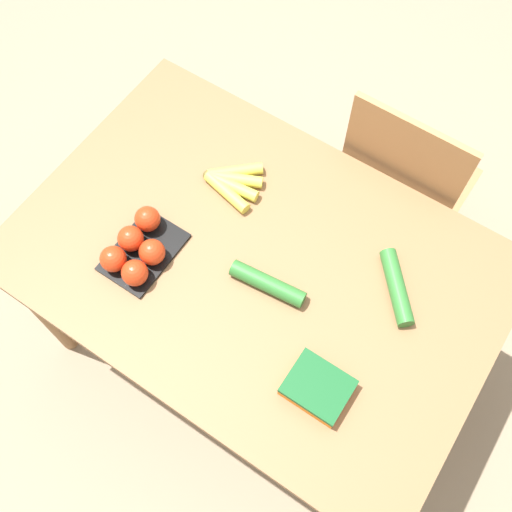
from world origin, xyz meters
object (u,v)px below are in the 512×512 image
at_px(chair, 400,189).
at_px(tomato_pack, 137,249).
at_px(carrot_bag, 318,387).
at_px(cucumber_far, 268,284).
at_px(banana_bunch, 231,182).
at_px(cucumber_near, 397,287).

distance_m(chair, tomato_pack, 0.98).
bearing_deg(carrot_bag, cucumber_far, 147.25).
bearing_deg(cucumber_far, tomato_pack, -161.53).
height_order(chair, cucumber_far, chair).
xyz_separation_m(chair, tomato_pack, (-0.48, -0.79, 0.30)).
bearing_deg(tomato_pack, banana_bunch, 76.04).
height_order(chair, tomato_pack, chair).
xyz_separation_m(chair, banana_bunch, (-0.40, -0.45, 0.28)).
xyz_separation_m(banana_bunch, cucumber_near, (0.57, -0.03, 0.01)).
distance_m(chair, cucumber_near, 0.59).
distance_m(banana_bunch, tomato_pack, 0.35).
bearing_deg(carrot_bag, banana_bunch, 144.04).
distance_m(chair, cucumber_far, 0.74).
bearing_deg(cucumber_near, carrot_bag, -95.89).
distance_m(tomato_pack, carrot_bag, 0.62).
distance_m(carrot_bag, cucumber_near, 0.36).
relative_size(chair, cucumber_far, 4.51).
bearing_deg(chair, tomato_pack, 59.24).
bearing_deg(banana_bunch, chair, 48.44).
bearing_deg(chair, cucumber_far, 80.08).
bearing_deg(carrot_bag, chair, 99.25).
height_order(banana_bunch, cucumber_far, cucumber_far).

